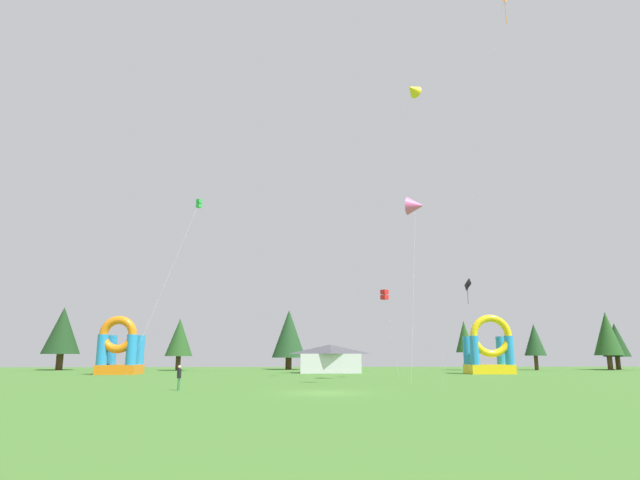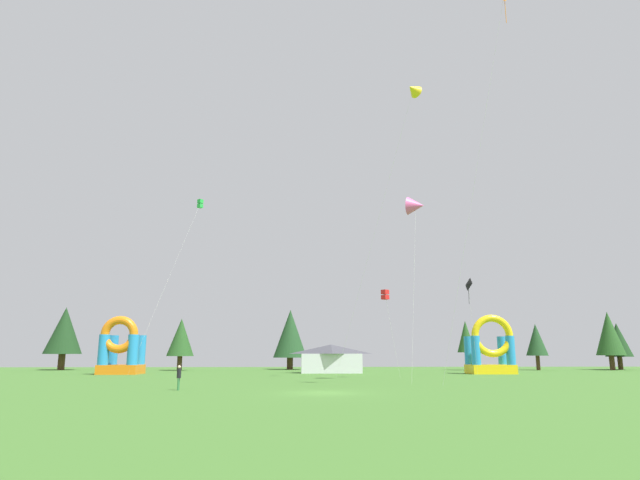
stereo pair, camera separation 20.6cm
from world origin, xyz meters
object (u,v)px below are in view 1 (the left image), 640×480
at_px(kite_red_box, 384,295).
at_px(inflatable_orange_dome, 490,352).
at_px(kite_green_box, 199,204).
at_px(festival_tent, 330,359).
at_px(inflatable_yellow_castle, 120,352).
at_px(kite_yellow_delta, 412,90).
at_px(kite_black_diamond, 467,285).
at_px(person_near_camera, 179,375).
at_px(kite_pink_delta, 415,206).

bearing_deg(kite_red_box, inflatable_orange_dome, 36.81).
distance_m(kite_green_box, festival_tent, 25.76).
xyz_separation_m(kite_green_box, inflatable_yellow_castle, (-6.91, -5.57, -18.68)).
height_order(kite_yellow_delta, inflatable_yellow_castle, kite_yellow_delta).
xyz_separation_m(kite_red_box, kite_green_box, (-21.06, 16.58, 13.31)).
relative_size(kite_black_diamond, kite_green_box, 0.46).
relative_size(kite_green_box, person_near_camera, 14.05).
bearing_deg(inflatable_yellow_castle, kite_black_diamond, -9.24).
relative_size(inflatable_orange_dome, inflatable_yellow_castle, 1.03).
xyz_separation_m(kite_red_box, kite_pink_delta, (1.99, -5.69, 7.28)).
bearing_deg(kite_red_box, festival_tent, 107.33).
bearing_deg(kite_yellow_delta, festival_tent, 109.22).
height_order(kite_yellow_delta, inflatable_orange_dome, kite_yellow_delta).
xyz_separation_m(kite_pink_delta, inflatable_yellow_castle, (-29.96, 16.71, -12.65)).
distance_m(kite_pink_delta, person_near_camera, 24.82).
relative_size(kite_red_box, kite_black_diamond, 0.83).
distance_m(kite_red_box, person_near_camera, 23.26).
bearing_deg(festival_tent, kite_pink_delta, -72.11).
height_order(kite_red_box, festival_tent, kite_red_box).
height_order(inflatable_yellow_castle, festival_tent, inflatable_yellow_castle).
relative_size(person_near_camera, inflatable_yellow_castle, 0.24).
height_order(kite_pink_delta, kite_green_box, kite_green_box).
bearing_deg(kite_black_diamond, kite_green_box, 159.14).
height_order(kite_red_box, inflatable_orange_dome, kite_red_box).
bearing_deg(kite_green_box, inflatable_orange_dome, -10.66).
relative_size(kite_yellow_delta, festival_tent, 3.88).
relative_size(kite_red_box, kite_green_box, 0.38).
bearing_deg(kite_black_diamond, kite_red_box, -152.96).
height_order(kite_red_box, kite_pink_delta, kite_pink_delta).
xyz_separation_m(inflatable_yellow_castle, festival_tent, (23.62, 2.93, -0.74)).
bearing_deg(festival_tent, person_near_camera, -111.34).
bearing_deg(kite_yellow_delta, person_near_camera, -149.94).
relative_size(kite_black_diamond, inflatable_orange_dome, 1.52).
height_order(kite_green_box, festival_tent, kite_green_box).
relative_size(kite_red_box, inflatable_orange_dome, 1.26).
bearing_deg(inflatable_yellow_castle, festival_tent, 7.07).
xyz_separation_m(kite_pink_delta, festival_tent, (-6.34, 19.64, -13.39)).
height_order(kite_red_box, kite_green_box, kite_green_box).
bearing_deg(festival_tent, kite_green_box, 171.02).
distance_m(kite_pink_delta, inflatable_yellow_castle, 36.56).
relative_size(kite_black_diamond, inflatable_yellow_castle, 1.57).
relative_size(kite_black_diamond, person_near_camera, 6.42).
bearing_deg(kite_red_box, kite_pink_delta, -70.75).
height_order(kite_black_diamond, kite_green_box, kite_green_box).
distance_m(kite_pink_delta, festival_tent, 24.60).
bearing_deg(festival_tent, kite_yellow_delta, -70.78).
xyz_separation_m(kite_green_box, inflatable_orange_dome, (34.53, -6.50, -18.65)).
relative_size(kite_pink_delta, kite_green_box, 0.73).
relative_size(kite_black_diamond, festival_tent, 1.41).
bearing_deg(kite_red_box, inflatable_yellow_castle, 158.51).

